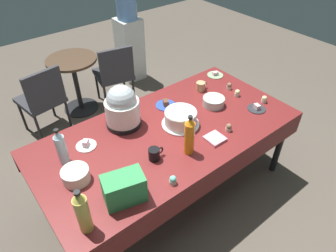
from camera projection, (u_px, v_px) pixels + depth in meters
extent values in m
plane|color=brown|center=(168.00, 189.00, 2.97)|extent=(9.00, 9.00, 0.00)
cube|color=maroon|center=(168.00, 133.00, 2.51)|extent=(2.20, 1.10, 0.04)
cylinder|color=black|center=(280.00, 144.00, 2.95)|extent=(0.06, 0.06, 0.71)
cylinder|color=black|center=(38.00, 187.00, 2.54)|extent=(0.06, 0.06, 0.71)
cylinder|color=black|center=(211.00, 102.00, 3.52)|extent=(0.06, 0.06, 0.71)
cube|color=maroon|center=(214.00, 181.00, 2.25)|extent=(2.20, 0.01, 0.18)
cube|color=maroon|center=(133.00, 113.00, 2.91)|extent=(2.20, 0.01, 0.18)
cylinder|color=silver|center=(180.00, 124.00, 2.56)|extent=(0.32, 0.32, 0.01)
cylinder|color=white|center=(181.00, 118.00, 2.52)|extent=(0.27, 0.27, 0.11)
cylinder|color=white|center=(181.00, 112.00, 2.48)|extent=(0.26, 0.26, 0.01)
cylinder|color=black|center=(124.00, 122.00, 2.55)|extent=(0.29, 0.29, 0.04)
cylinder|color=white|center=(123.00, 111.00, 2.48)|extent=(0.28, 0.28, 0.19)
sphere|color=#B2BCC1|center=(121.00, 100.00, 2.40)|extent=(0.24, 0.24, 0.24)
cylinder|color=#B2C6BC|center=(214.00, 101.00, 2.76)|extent=(0.20, 0.20, 0.08)
cylinder|color=silver|center=(76.00, 175.00, 2.06)|extent=(0.19, 0.19, 0.09)
cylinder|color=white|center=(86.00, 146.00, 2.35)|extent=(0.16, 0.16, 0.01)
cube|color=beige|center=(86.00, 143.00, 2.33)|extent=(0.07, 0.07, 0.05)
cylinder|color=#2D2D33|center=(256.00, 109.00, 2.73)|extent=(0.16, 0.16, 0.01)
cube|color=beige|center=(257.00, 107.00, 2.72)|extent=(0.05, 0.07, 0.04)
cylinder|color=#8CA87F|center=(215.00, 75.00, 3.21)|extent=(0.17, 0.17, 0.01)
cube|color=beige|center=(215.00, 73.00, 3.20)|extent=(0.07, 0.06, 0.04)
cylinder|color=#2D4CB2|center=(166.00, 105.00, 2.78)|extent=(0.19, 0.19, 0.01)
cube|color=brown|center=(166.00, 103.00, 2.76)|extent=(0.07, 0.08, 0.05)
cylinder|color=beige|center=(264.00, 101.00, 2.81)|extent=(0.05, 0.05, 0.03)
sphere|color=beige|center=(264.00, 98.00, 2.79)|extent=(0.05, 0.05, 0.05)
cylinder|color=beige|center=(237.00, 94.00, 2.90)|extent=(0.05, 0.05, 0.03)
sphere|color=beige|center=(237.00, 92.00, 2.88)|extent=(0.05, 0.05, 0.05)
cylinder|color=beige|center=(173.00, 182.00, 2.05)|extent=(0.05, 0.05, 0.03)
sphere|color=#6BC6B2|center=(173.00, 179.00, 2.03)|extent=(0.05, 0.05, 0.05)
cylinder|color=beige|center=(229.00, 88.00, 2.99)|extent=(0.05, 0.05, 0.03)
sphere|color=brown|center=(229.00, 85.00, 2.98)|extent=(0.05, 0.05, 0.05)
cylinder|color=beige|center=(134.00, 107.00, 2.73)|extent=(0.05, 0.05, 0.03)
sphere|color=#6BC6B2|center=(134.00, 105.00, 2.71)|extent=(0.05, 0.05, 0.05)
cylinder|color=beige|center=(229.00, 129.00, 2.49)|extent=(0.05, 0.05, 0.03)
sphere|color=brown|center=(229.00, 126.00, 2.47)|extent=(0.05, 0.05, 0.05)
cylinder|color=silver|center=(62.00, 150.00, 2.15)|extent=(0.07, 0.07, 0.24)
cone|color=silver|center=(57.00, 134.00, 2.06)|extent=(0.07, 0.07, 0.05)
cylinder|color=black|center=(56.00, 131.00, 2.04)|extent=(0.03, 0.03, 0.02)
cylinder|color=orange|center=(189.00, 138.00, 2.22)|extent=(0.08, 0.08, 0.27)
cone|color=orange|center=(190.00, 121.00, 2.12)|extent=(0.07, 0.07, 0.05)
cylinder|color=black|center=(190.00, 117.00, 2.10)|extent=(0.03, 0.03, 0.02)
cylinder|color=gold|center=(83.00, 215.00, 1.71)|extent=(0.08, 0.08, 0.27)
cone|color=gold|center=(78.00, 197.00, 1.61)|extent=(0.07, 0.07, 0.05)
cylinder|color=black|center=(77.00, 193.00, 1.59)|extent=(0.04, 0.04, 0.02)
cylinder|color=black|center=(154.00, 154.00, 2.21)|extent=(0.08, 0.08, 0.10)
torus|color=black|center=(160.00, 151.00, 2.24)|extent=(0.06, 0.01, 0.06)
cylinder|color=tan|center=(201.00, 86.00, 2.96)|extent=(0.09, 0.09, 0.09)
torus|color=tan|center=(205.00, 84.00, 2.98)|extent=(0.05, 0.01, 0.05)
cube|color=#338C4C|center=(124.00, 188.00, 1.90)|extent=(0.29, 0.22, 0.20)
cube|color=pink|center=(215.00, 139.00, 2.40)|extent=(0.14, 0.14, 0.02)
cube|color=#333338|center=(40.00, 100.00, 3.43)|extent=(0.50, 0.50, 0.05)
cube|color=#333338|center=(45.00, 89.00, 3.19)|extent=(0.42, 0.10, 0.40)
cylinder|color=black|center=(51.00, 103.00, 3.78)|extent=(0.03, 0.03, 0.40)
cylinder|color=black|center=(22.00, 116.00, 3.57)|extent=(0.03, 0.03, 0.40)
cylinder|color=black|center=(68.00, 115.00, 3.58)|extent=(0.03, 0.03, 0.40)
cylinder|color=black|center=(39.00, 130.00, 3.37)|extent=(0.03, 0.03, 0.40)
cube|color=#333338|center=(113.00, 74.00, 3.89)|extent=(0.52, 0.52, 0.05)
cube|color=#333338|center=(117.00, 65.00, 3.61)|extent=(0.42, 0.12, 0.40)
cylinder|color=black|center=(124.00, 79.00, 4.23)|extent=(0.04, 0.04, 0.40)
cylinder|color=black|center=(97.00, 86.00, 4.10)|extent=(0.04, 0.04, 0.40)
cylinder|color=black|center=(134.00, 92.00, 3.97)|extent=(0.04, 0.04, 0.40)
cylinder|color=black|center=(106.00, 100.00, 3.84)|extent=(0.04, 0.04, 0.40)
cylinder|color=#473323|center=(71.00, 60.00, 3.59)|extent=(0.60, 0.60, 0.03)
cylinder|color=black|center=(77.00, 85.00, 3.81)|extent=(0.06, 0.06, 0.67)
cylinder|color=black|center=(82.00, 108.00, 4.03)|extent=(0.44, 0.44, 0.02)
cube|color=silver|center=(130.00, 50.00, 4.40)|extent=(0.32, 0.32, 0.90)
cylinder|color=#6699D8|center=(126.00, 6.00, 4.01)|extent=(0.28, 0.28, 0.34)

